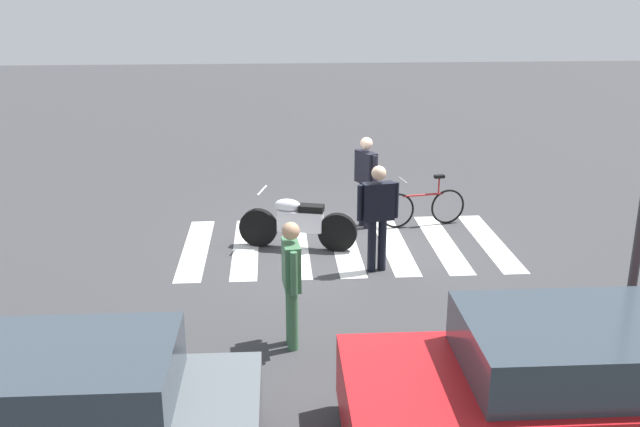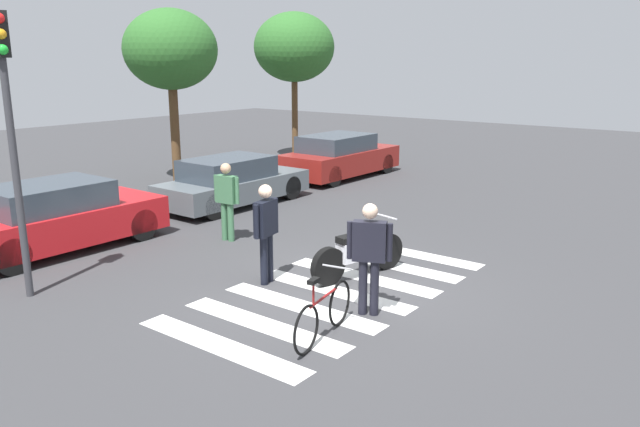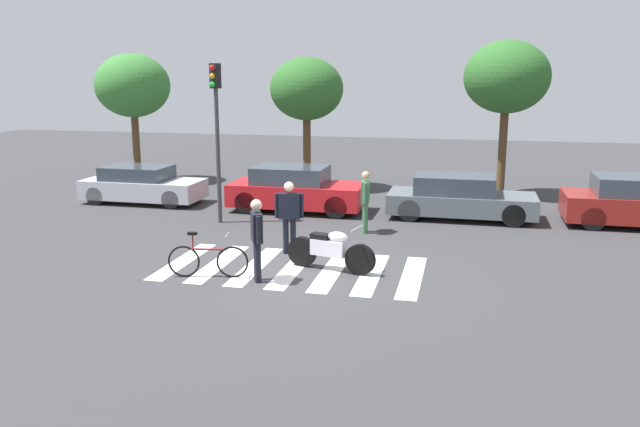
% 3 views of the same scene
% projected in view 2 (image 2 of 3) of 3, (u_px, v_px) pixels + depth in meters
% --- Properties ---
extents(ground_plane, '(60.00, 60.00, 0.00)m').
position_uv_depth(ground_plane, '(334.00, 291.00, 10.77)').
color(ground_plane, '#38383A').
extents(police_motorcycle, '(2.12, 0.79, 1.07)m').
position_uv_depth(police_motorcycle, '(359.00, 252.00, 11.36)').
color(police_motorcycle, black).
rests_on(police_motorcycle, ground_plane).
extents(leaning_bicycle, '(1.74, 0.49, 1.01)m').
position_uv_depth(leaning_bicycle, '(324.00, 314.00, 8.82)').
color(leaning_bicycle, black).
rests_on(leaning_bicycle, ground_plane).
extents(officer_on_foot, '(0.70, 0.30, 1.79)m').
position_uv_depth(officer_on_foot, '(266.00, 227.00, 10.91)').
color(officer_on_foot, black).
rests_on(officer_on_foot, ground_plane).
extents(officer_by_motorcycle, '(0.40, 0.65, 1.79)m').
position_uv_depth(officer_by_motorcycle, '(369.00, 251.00, 9.53)').
color(officer_by_motorcycle, black).
rests_on(officer_by_motorcycle, ground_plane).
extents(pedestrian_bystander, '(0.24, 0.69, 1.73)m').
position_uv_depth(pedestrian_bystander, '(227.00, 197.00, 13.54)').
color(pedestrian_bystander, '#3F724C').
rests_on(pedestrian_bystander, ground_plane).
extents(crosswalk_stripes, '(5.85, 3.06, 0.01)m').
position_uv_depth(crosswalk_stripes, '(334.00, 290.00, 10.77)').
color(crosswalk_stripes, silver).
rests_on(crosswalk_stripes, ground_plane).
extents(car_red_convertible, '(4.28, 1.86, 1.44)m').
position_uv_depth(car_red_convertible, '(57.00, 217.00, 12.97)').
color(car_red_convertible, black).
rests_on(car_red_convertible, ground_plane).
extents(car_grey_coupe, '(4.41, 1.78, 1.33)m').
position_uv_depth(car_grey_coupe, '(232.00, 182.00, 16.97)').
color(car_grey_coupe, black).
rests_on(car_grey_coupe, ground_plane).
extents(car_maroon_wagon, '(4.59, 1.94, 1.45)m').
position_uv_depth(car_maroon_wagon, '(340.00, 157.00, 21.06)').
color(car_maroon_wagon, black).
rests_on(car_maroon_wagon, ground_plane).
extents(traffic_light_pole, '(0.29, 0.35, 4.62)m').
position_uv_depth(traffic_light_pole, '(9.00, 113.00, 9.79)').
color(traffic_light_pole, '#38383D').
rests_on(traffic_light_pole, ground_plane).
extents(street_tree_far, '(2.95, 2.95, 5.46)m').
position_uv_depth(street_tree_far, '(171.00, 50.00, 19.50)').
color(street_tree_far, brown).
rests_on(street_tree_far, ground_plane).
extents(street_tree_end, '(3.13, 3.13, 5.70)m').
position_uv_depth(street_tree_end, '(294.00, 48.00, 24.15)').
color(street_tree_end, brown).
rests_on(street_tree_end, ground_plane).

